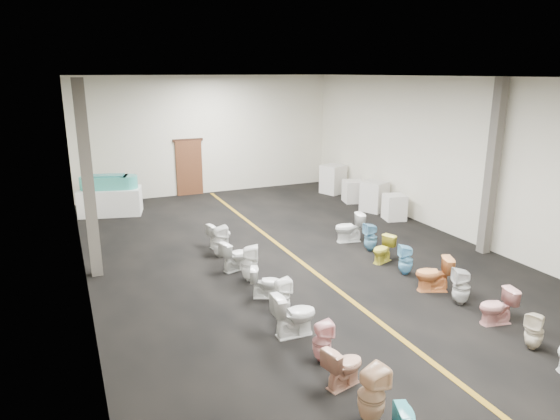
% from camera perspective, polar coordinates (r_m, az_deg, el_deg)
% --- Properties ---
extents(floor, '(16.00, 16.00, 0.00)m').
position_cam_1_polar(floor, '(12.79, 1.98, -5.62)').
color(floor, black).
rests_on(floor, ground).
extents(ceiling, '(16.00, 16.00, 0.00)m').
position_cam_1_polar(ceiling, '(11.93, 2.18, 14.97)').
color(ceiling, black).
rests_on(ceiling, ground).
extents(wall_back, '(10.00, 0.00, 10.00)m').
position_cam_1_polar(wall_back, '(19.59, -8.25, 8.44)').
color(wall_back, beige).
rests_on(wall_back, ground).
extents(wall_left, '(0.00, 16.00, 16.00)m').
position_cam_1_polar(wall_left, '(11.00, -22.12, 1.96)').
color(wall_left, beige).
rests_on(wall_left, ground).
extents(wall_right, '(0.00, 16.00, 16.00)m').
position_cam_1_polar(wall_right, '(15.00, 19.64, 5.56)').
color(wall_right, beige).
rests_on(wall_right, ground).
extents(aisle_stripe, '(0.12, 15.60, 0.01)m').
position_cam_1_polar(aisle_stripe, '(12.79, 1.98, -5.61)').
color(aisle_stripe, '#896214').
rests_on(aisle_stripe, floor).
extents(back_door, '(1.00, 0.10, 2.10)m').
position_cam_1_polar(back_door, '(19.52, -10.33, 4.75)').
color(back_door, '#562D19').
rests_on(back_door, floor).
extents(door_frame, '(1.15, 0.08, 0.10)m').
position_cam_1_polar(door_frame, '(19.36, -10.49, 7.87)').
color(door_frame, '#331C11').
rests_on(door_frame, back_door).
extents(column_left, '(0.25, 0.25, 4.50)m').
position_cam_1_polar(column_left, '(11.98, -21.12, 3.10)').
color(column_left, '#59544C').
rests_on(column_left, floor).
extents(column_right, '(0.25, 0.25, 4.50)m').
position_cam_1_polar(column_right, '(13.78, 23.10, 4.40)').
color(column_right, '#59544C').
rests_on(column_right, floor).
extents(display_table, '(2.15, 1.43, 0.88)m').
position_cam_1_polar(display_table, '(17.56, -18.80, 0.93)').
color(display_table, white).
rests_on(display_table, floor).
extents(bathtub, '(1.82, 0.98, 0.55)m').
position_cam_1_polar(bathtub, '(17.42, -18.98, 2.93)').
color(bathtub, teal).
rests_on(bathtub, display_table).
extents(appliance_crate_a, '(0.77, 0.77, 0.82)m').
position_cam_1_polar(appliance_crate_a, '(16.45, 12.94, 0.32)').
color(appliance_crate_a, silver).
rests_on(appliance_crate_a, floor).
extents(appliance_crate_b, '(0.98, 0.98, 1.02)m').
position_cam_1_polar(appliance_crate_b, '(17.32, 10.74, 1.54)').
color(appliance_crate_b, beige).
rests_on(appliance_crate_b, floor).
extents(appliance_crate_c, '(0.84, 0.84, 0.79)m').
position_cam_1_polar(appliance_crate_c, '(18.43, 8.39, 2.12)').
color(appliance_crate_c, silver).
rests_on(appliance_crate_c, floor).
extents(appliance_crate_d, '(0.99, 0.99, 1.11)m').
position_cam_1_polar(appliance_crate_d, '(19.66, 6.09, 3.52)').
color(appliance_crate_d, silver).
rests_on(appliance_crate_d, floor).
extents(toilet_left_1, '(0.44, 0.43, 0.84)m').
position_cam_1_polar(toilet_left_1, '(7.25, 10.44, -20.11)').
color(toilet_left_1, '#DAAC84').
rests_on(toilet_left_1, floor).
extents(toilet_left_2, '(0.73, 0.52, 0.68)m').
position_cam_1_polar(toilet_left_2, '(7.93, 7.29, -17.22)').
color(toilet_left_2, tan).
rests_on(toilet_left_2, floor).
extents(toilet_left_3, '(0.35, 0.34, 0.70)m').
position_cam_1_polar(toilet_left_3, '(8.47, 4.83, -14.74)').
color(toilet_left_3, '#EBA4A7').
rests_on(toilet_left_3, floor).
extents(toilet_left_4, '(0.81, 0.48, 0.82)m').
position_cam_1_polar(toilet_left_4, '(9.16, 1.64, -11.82)').
color(toilet_left_4, white).
rests_on(toilet_left_4, floor).
extents(toilet_left_5, '(0.36, 0.35, 0.76)m').
position_cam_1_polar(toilet_left_5, '(9.86, 0.18, -9.91)').
color(toilet_left_5, white).
rests_on(toilet_left_5, floor).
extents(toilet_left_6, '(0.74, 0.60, 0.66)m').
position_cam_1_polar(toilet_left_6, '(10.61, -1.62, -8.28)').
color(toilet_left_6, white).
rests_on(toilet_left_6, floor).
extents(toilet_left_7, '(0.50, 0.49, 0.84)m').
position_cam_1_polar(toilet_left_7, '(11.39, -3.51, -6.09)').
color(toilet_left_7, white).
rests_on(toilet_left_7, floor).
extents(toilet_left_8, '(0.80, 0.60, 0.73)m').
position_cam_1_polar(toilet_left_8, '(12.04, -5.15, -5.19)').
color(toilet_left_8, white).
rests_on(toilet_left_8, floor).
extents(toilet_left_9, '(0.39, 0.38, 0.83)m').
position_cam_1_polar(toilet_left_9, '(12.90, -6.90, -3.59)').
color(toilet_left_9, white).
rests_on(toilet_left_9, floor).
extents(toilet_left_10, '(0.71, 0.49, 0.66)m').
position_cam_1_polar(toilet_left_10, '(13.66, -6.94, -2.86)').
color(toilet_left_10, white).
rests_on(toilet_left_10, floor).
extents(toilet_right_2, '(0.40, 0.40, 0.68)m').
position_cam_1_polar(toilet_right_2, '(9.79, 27.06, -12.19)').
color(toilet_right_2, beige).
rests_on(toilet_right_2, floor).
extents(toilet_right_3, '(0.75, 0.52, 0.70)m').
position_cam_1_polar(toilet_right_3, '(10.39, 23.56, -10.08)').
color(toilet_right_3, pink).
rests_on(toilet_right_3, floor).
extents(toilet_right_4, '(0.46, 0.46, 0.78)m').
position_cam_1_polar(toilet_right_4, '(10.92, 20.02, -8.24)').
color(toilet_right_4, silver).
rests_on(toilet_right_4, floor).
extents(toilet_right_5, '(0.87, 0.70, 0.78)m').
position_cam_1_polar(toilet_right_5, '(11.37, 17.13, -7.01)').
color(toilet_right_5, '#E58A49').
rests_on(toilet_right_5, floor).
extents(toilet_right_6, '(0.43, 0.42, 0.73)m').
position_cam_1_polar(toilet_right_6, '(12.09, 14.19, -5.54)').
color(toilet_right_6, '#74C1E8').
rests_on(toilet_right_6, floor).
extents(toilet_right_7, '(0.74, 0.58, 0.66)m').
position_cam_1_polar(toilet_right_7, '(12.75, 11.70, -4.44)').
color(toilet_right_7, gold).
rests_on(toilet_right_7, floor).
extents(toilet_right_8, '(0.39, 0.38, 0.76)m').
position_cam_1_polar(toilet_right_8, '(13.44, 10.32, -3.08)').
color(toilet_right_8, '#6BAACD').
rests_on(toilet_right_8, floor).
extents(toilet_right_9, '(0.87, 0.60, 0.82)m').
position_cam_1_polar(toilet_right_9, '(14.08, 7.91, -2.01)').
color(toilet_right_9, white).
rests_on(toilet_right_9, floor).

